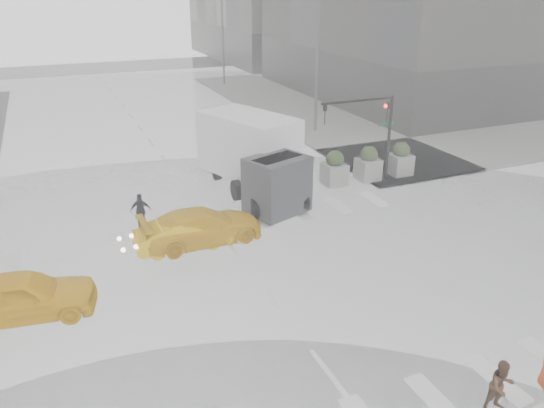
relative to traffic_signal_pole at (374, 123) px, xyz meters
name	(u,v)px	position (x,y,z in m)	size (l,w,h in m)	color
ground	(270,297)	(-9.01, -8.01, -3.22)	(120.00, 120.00, 0.00)	black
sidewalk_ne	(419,121)	(10.49, 9.49, -3.14)	(35.00, 35.00, 0.15)	slate
road_markings	(270,297)	(-9.01, -8.01, -3.21)	(18.00, 48.00, 0.01)	silver
traffic_signal_pole	(374,123)	(0.00, 0.00, 0.00)	(4.45, 0.42, 4.50)	black
street_lamp_near	(316,60)	(1.86, 9.99, 1.73)	(2.15, 0.22, 9.00)	#59595B
street_lamp_far	(221,34)	(1.86, 29.99, 1.73)	(2.15, 0.22, 9.00)	#59595B
planter_west	(335,169)	(-2.01, 0.19, -2.23)	(1.10, 1.10, 1.80)	slate
planter_mid	(368,164)	(-0.01, 0.19, -2.23)	(1.10, 1.10, 1.80)	slate
planter_east	(400,159)	(1.99, 0.19, -2.23)	(1.10, 1.10, 1.80)	slate
pedestrian_brown	(501,386)	(-5.81, -14.81, -2.50)	(0.69, 0.54, 1.43)	#432917
pedestrian_far_a	(141,210)	(-11.91, -0.75, -2.46)	(0.89, 0.54, 1.52)	black
pedestrian_far_b	(259,181)	(-6.00, 0.55, -2.45)	(0.99, 0.55, 1.54)	black
taxi_front	(21,296)	(-16.53, -5.98, -2.45)	(1.80, 4.47, 1.52)	#F2B60C
taxi_mid	(183,234)	(-10.78, -3.40, -2.60)	(1.30, 3.72, 1.23)	#F2B60C
taxi_rear	(202,226)	(-9.94, -3.19, -2.51)	(1.99, 4.33, 1.42)	#F2B60C
box_truck	(256,155)	(-6.01, 0.87, -1.21)	(2.65, 7.07, 3.76)	white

